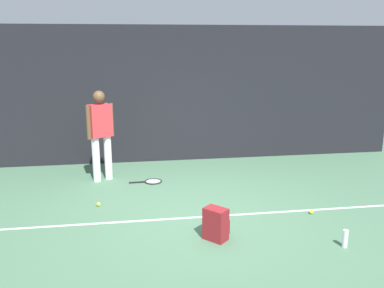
{
  "coord_description": "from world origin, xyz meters",
  "views": [
    {
      "loc": [
        -0.95,
        -5.82,
        2.57
      ],
      "look_at": [
        0.0,
        0.4,
        1.0
      ],
      "focal_mm": 38.68,
      "sensor_mm": 36.0,
      "label": 1
    }
  ],
  "objects_px": {
    "backpack": "(216,224)",
    "tennis_ball_by_fence": "(311,212)",
    "tennis_player": "(101,130)",
    "tennis_racket": "(152,181)",
    "water_bottle": "(345,239)",
    "tennis_ball_near_player": "(98,204)"
  },
  "relations": [
    {
      "from": "tennis_player",
      "to": "tennis_ball_by_fence",
      "type": "xyz_separation_m",
      "value": [
        3.24,
        -2.12,
        -0.93
      ]
    },
    {
      "from": "tennis_racket",
      "to": "tennis_ball_near_player",
      "type": "distance_m",
      "value": 1.38
    },
    {
      "from": "backpack",
      "to": "tennis_ball_by_fence",
      "type": "distance_m",
      "value": 1.72
    },
    {
      "from": "tennis_ball_near_player",
      "to": "tennis_ball_by_fence",
      "type": "relative_size",
      "value": 1.0
    },
    {
      "from": "backpack",
      "to": "tennis_ball_by_fence",
      "type": "height_order",
      "value": "backpack"
    },
    {
      "from": "tennis_ball_near_player",
      "to": "water_bottle",
      "type": "relative_size",
      "value": 0.28
    },
    {
      "from": "tennis_player",
      "to": "tennis_ball_near_player",
      "type": "xyz_separation_m",
      "value": [
        -0.0,
        -1.31,
        -0.93
      ]
    },
    {
      "from": "tennis_racket",
      "to": "water_bottle",
      "type": "xyz_separation_m",
      "value": [
        2.31,
        -2.9,
        0.11
      ]
    },
    {
      "from": "tennis_player",
      "to": "water_bottle",
      "type": "relative_size",
      "value": 7.22
    },
    {
      "from": "tennis_racket",
      "to": "backpack",
      "type": "relative_size",
      "value": 1.4
    },
    {
      "from": "tennis_player",
      "to": "tennis_ball_by_fence",
      "type": "relative_size",
      "value": 25.76
    },
    {
      "from": "tennis_racket",
      "to": "backpack",
      "type": "height_order",
      "value": "backpack"
    },
    {
      "from": "water_bottle",
      "to": "tennis_ball_near_player",
      "type": "bearing_deg",
      "value": 149.92
    },
    {
      "from": "tennis_ball_near_player",
      "to": "water_bottle",
      "type": "xyz_separation_m",
      "value": [
        3.21,
        -1.86,
        0.08
      ]
    },
    {
      "from": "tennis_player",
      "to": "water_bottle",
      "type": "xyz_separation_m",
      "value": [
        3.21,
        -3.17,
        -0.85
      ]
    },
    {
      "from": "tennis_ball_by_fence",
      "to": "water_bottle",
      "type": "distance_m",
      "value": 1.06
    },
    {
      "from": "tennis_racket",
      "to": "backpack",
      "type": "xyz_separation_m",
      "value": [
        0.72,
        -2.43,
        0.2
      ]
    },
    {
      "from": "backpack",
      "to": "tennis_racket",
      "type": "bearing_deg",
      "value": -27.35
    },
    {
      "from": "tennis_ball_by_fence",
      "to": "water_bottle",
      "type": "xyz_separation_m",
      "value": [
        -0.03,
        -1.06,
        0.08
      ]
    },
    {
      "from": "tennis_racket",
      "to": "tennis_ball_by_fence",
      "type": "distance_m",
      "value": 2.97
    },
    {
      "from": "tennis_ball_near_player",
      "to": "tennis_ball_by_fence",
      "type": "height_order",
      "value": "same"
    },
    {
      "from": "backpack",
      "to": "tennis_ball_near_player",
      "type": "height_order",
      "value": "backpack"
    }
  ]
}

